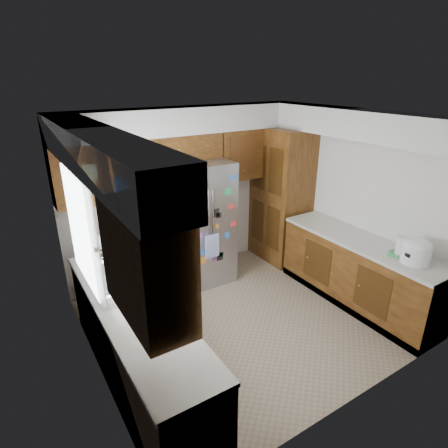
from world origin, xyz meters
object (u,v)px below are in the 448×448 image
at_px(rice_cooker, 417,250).
at_px(paper_towel, 401,247).
at_px(pantry, 281,196).
at_px(fridge, 198,223).

distance_m(rice_cooker, paper_towel, 0.17).
bearing_deg(pantry, paper_towel, -91.21).
relative_size(fridge, rice_cooker, 5.43).
xyz_separation_m(pantry, rice_cooker, (-0.00, -2.33, -0.01)).
bearing_deg(pantry, fridge, 177.94).
distance_m(pantry, fridge, 1.51).
height_order(rice_cooker, paper_towel, rice_cooker).
xyz_separation_m(rice_cooker, paper_towel, (-0.05, 0.16, -0.02)).
distance_m(pantry, paper_towel, 2.17).
bearing_deg(fridge, rice_cooker, -57.87).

